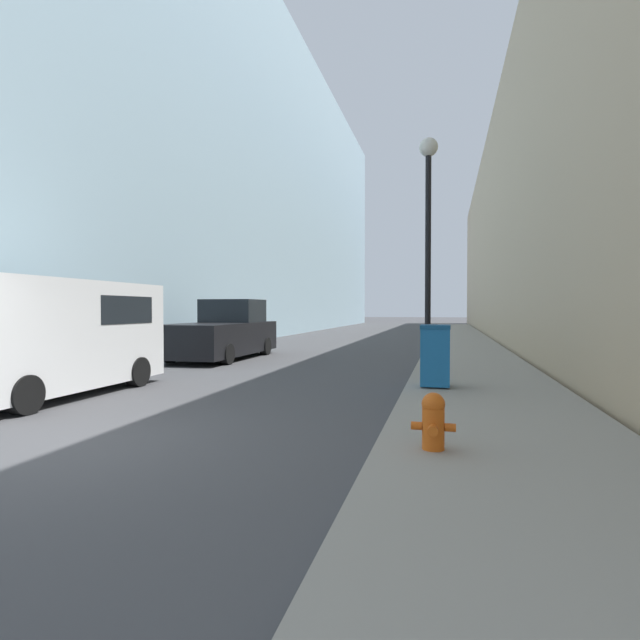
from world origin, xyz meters
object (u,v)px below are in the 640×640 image
(white_van, at_px, (54,333))
(fire_hydrant, at_px, (433,420))
(lamppost, at_px, (428,221))
(trash_bin, at_px, (435,355))
(pickup_truck, at_px, (224,333))

(white_van, bearing_deg, fire_hydrant, -19.00)
(fire_hydrant, distance_m, white_van, 7.71)
(lamppost, distance_m, white_van, 8.73)
(trash_bin, xyz_separation_m, pickup_truck, (-7.19, 5.59, 0.08))
(lamppost, height_order, pickup_truck, lamppost)
(lamppost, bearing_deg, trash_bin, -84.67)
(trash_bin, distance_m, pickup_truck, 9.11)
(trash_bin, xyz_separation_m, lamppost, (-0.24, 2.55, 3.09))
(lamppost, bearing_deg, fire_hydrant, -87.51)
(white_van, relative_size, pickup_truck, 0.91)
(lamppost, xyz_separation_m, white_van, (-6.95, -4.59, -2.63))
(trash_bin, relative_size, white_van, 0.25)
(lamppost, distance_m, pickup_truck, 8.16)
(trash_bin, height_order, lamppost, lamppost)
(fire_hydrant, height_order, lamppost, lamppost)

